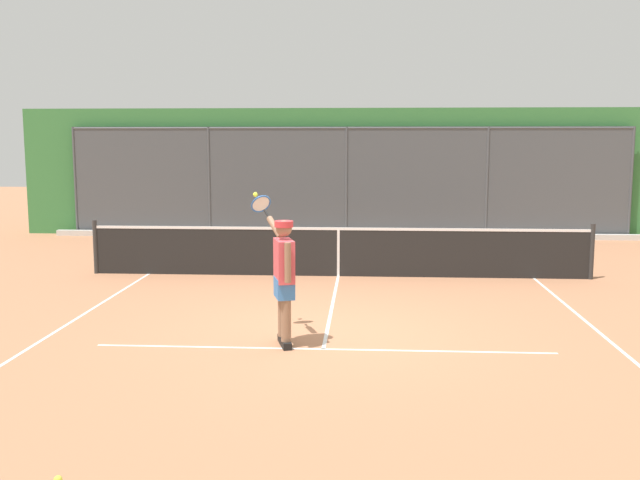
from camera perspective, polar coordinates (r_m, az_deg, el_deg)
ground_plane at (r=10.04m, az=0.51°, el=-7.41°), size 60.00×60.00×0.00m
court_line_markings at (r=9.08m, az=0.16°, el=-9.07°), size 7.60×9.10×0.01m
fence_backdrop at (r=20.37m, az=2.15°, el=5.33°), size 18.11×1.37×3.50m
tennis_net at (r=14.11m, az=1.45°, el=-0.89°), size 9.77×0.09×1.07m
tennis_player at (r=9.33m, az=-2.89°, el=-2.60°), size 0.74×1.26×1.93m
tennis_ball_mid_court at (r=6.27m, az=-19.92°, el=-17.31°), size 0.07×0.07×0.07m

